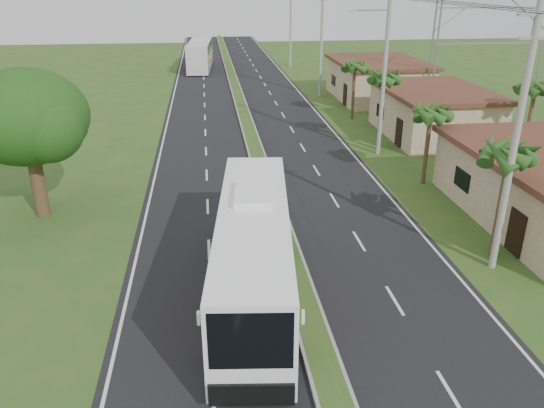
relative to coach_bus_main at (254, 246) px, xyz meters
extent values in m
plane|color=#2B541E|center=(1.79, -1.02, -2.17)|extent=(180.00, 180.00, 0.00)
cube|color=black|center=(1.79, 18.98, -2.16)|extent=(14.00, 160.00, 0.02)
cube|color=gray|center=(1.79, 18.98, -2.07)|extent=(1.20, 160.00, 0.17)
cube|color=#2B541E|center=(1.79, 18.98, -1.98)|extent=(0.95, 160.00, 0.02)
cube|color=silver|center=(-4.91, 18.98, -2.17)|extent=(0.12, 160.00, 0.01)
cube|color=silver|center=(8.49, 18.98, -2.17)|extent=(0.12, 160.00, 0.01)
cube|color=tan|center=(15.79, 20.98, -0.49)|extent=(7.00, 10.00, 3.35)
cube|color=#4F261C|center=(15.79, 20.98, 1.34)|extent=(7.60, 10.60, 0.32)
cube|color=tan|center=(15.79, 34.98, -0.42)|extent=(8.00, 11.00, 3.50)
cube|color=#4F261C|center=(15.79, 34.98, 1.49)|extent=(8.60, 11.60, 0.32)
cylinder|color=#473321|center=(10.79, 1.98, 0.33)|extent=(0.26, 0.26, 5.00)
cylinder|color=#473321|center=(11.19, 10.98, 0.13)|extent=(0.26, 0.26, 4.60)
cylinder|color=#473321|center=(10.59, 17.98, 0.53)|extent=(0.26, 0.26, 5.40)
cylinder|color=#473321|center=(11.09, 26.98, 0.23)|extent=(0.26, 0.26, 4.80)
cylinder|color=#473321|center=(19.29, 13.98, 0.43)|extent=(0.26, 0.26, 5.20)
cylinder|color=#473321|center=(-10.21, 8.98, -0.17)|extent=(0.70, 0.70, 4.00)
ellipsoid|color=#244713|center=(-10.21, 8.98, 3.03)|extent=(6.00, 6.00, 4.68)
sphere|color=#244713|center=(-11.61, 9.78, 2.53)|extent=(3.80, 3.80, 3.80)
sphere|color=#244713|center=(-9.01, 7.98, 2.73)|extent=(3.40, 3.40, 3.40)
cylinder|color=gray|center=(10.29, 0.98, 3.33)|extent=(0.28, 0.28, 11.00)
cube|color=gray|center=(10.29, 0.98, 8.03)|extent=(1.60, 0.12, 0.12)
cube|color=gray|center=(10.29, 0.98, 7.23)|extent=(1.20, 0.10, 0.10)
cylinder|color=gray|center=(10.29, 16.98, 3.83)|extent=(0.28, 0.28, 12.00)
cube|color=gray|center=(9.09, 16.98, 7.33)|extent=(2.40, 0.10, 0.10)
cylinder|color=gray|center=(10.29, 36.98, 3.33)|extent=(0.28, 0.28, 11.00)
cube|color=gray|center=(10.29, 36.98, 7.23)|extent=(1.20, 0.10, 0.10)
cylinder|color=gray|center=(10.29, 56.98, 3.08)|extent=(0.28, 0.28, 10.50)
cylinder|color=gray|center=(18.79, 28.48, 3.83)|extent=(0.18, 0.18, 12.00)
cylinder|color=gray|center=(28.79, 28.48, 3.83)|extent=(0.18, 0.18, 12.00)
cylinder|color=gray|center=(18.79, 29.48, 3.83)|extent=(0.18, 0.18, 12.00)
cylinder|color=gray|center=(28.79, 29.48, 3.83)|extent=(0.18, 0.18, 12.00)
cube|color=gray|center=(23.79, 28.98, 3.83)|extent=(10.00, 0.14, 0.14)
cube|color=gray|center=(23.79, 28.98, 6.83)|extent=(10.00, 0.14, 0.14)
cube|color=white|center=(-0.01, -0.06, -0.11)|extent=(3.80, 12.40, 3.20)
cube|color=black|center=(0.06, 0.55, 0.59)|extent=(3.59, 9.98, 1.28)
cube|color=black|center=(-0.64, -6.07, 0.40)|extent=(2.29, 0.38, 1.79)
cube|color=#B70F1D|center=(-0.13, -1.27, -0.75)|extent=(3.13, 5.53, 0.56)
cube|color=orange|center=(0.03, 0.25, -1.01)|extent=(2.90, 3.30, 0.25)
cube|color=white|center=(0.12, 1.16, 1.63)|extent=(1.67, 2.58, 0.28)
cylinder|color=black|center=(-1.55, -3.78, -1.64)|extent=(0.43, 1.09, 1.06)
cylinder|color=black|center=(0.73, -4.02, -1.64)|extent=(0.43, 1.09, 1.06)
cylinder|color=black|center=(-0.81, 3.30, -1.64)|extent=(0.43, 1.09, 1.06)
cylinder|color=black|center=(1.48, 3.06, -1.64)|extent=(0.43, 1.09, 1.06)
cube|color=silver|center=(-2.06, 56.21, -0.28)|extent=(3.49, 12.54, 3.45)
cube|color=black|center=(-2.03, 56.74, 0.75)|extent=(3.33, 9.32, 1.17)
cube|color=#E75417|center=(-2.13, 55.13, -0.94)|extent=(3.12, 6.09, 0.38)
cylinder|color=black|center=(-3.58, 51.18, -1.65)|extent=(0.39, 1.05, 1.03)
cylinder|color=black|center=(-1.21, 51.02, -1.65)|extent=(0.39, 1.05, 1.03)
cylinder|color=black|center=(-2.95, 60.85, -1.65)|extent=(0.39, 1.05, 1.03)
cylinder|color=black|center=(-0.58, 60.70, -1.65)|extent=(0.39, 1.05, 1.03)
imported|color=black|center=(-0.21, 1.60, -1.63)|extent=(1.87, 0.94, 1.08)
imported|color=maroon|center=(-0.21, 1.60, -0.82)|extent=(0.66, 0.52, 1.61)
camera|label=1|loc=(-1.48, -17.49, 9.21)|focal=35.00mm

